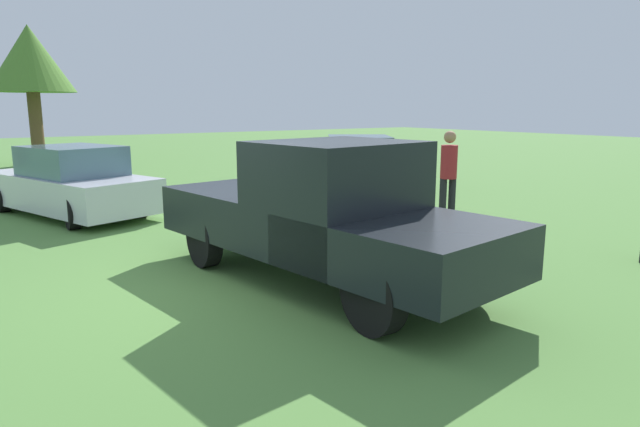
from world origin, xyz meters
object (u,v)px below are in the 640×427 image
Objects in this scene: sedan_near at (70,184)px; person_visitor at (449,171)px; tree_far_center at (30,60)px; pickup_truck at (327,211)px; sedan_far at (358,165)px.

person_visitor is (-4.97, -5.95, 0.36)m from sedan_near.
person_visitor is 17.93m from tree_far_center.
pickup_truck is 4.58m from person_visitor.
sedan_far is at bearing -179.15° from person_visitor.
pickup_truck reaches higher than sedan_near.
sedan_near is 1.02× the size of sedan_far.
tree_far_center is (16.99, 4.87, 2.97)m from person_visitor.
pickup_truck reaches higher than sedan_far.
person_visitor is at bearing -73.76° from pickup_truck.
sedan_far is at bearing -48.59° from pickup_truck.
pickup_truck is 8.45m from sedan_far.
sedan_near is at bearing 119.84° from sedan_far.
pickup_truck is at bearing 172.28° from sedan_far.
tree_far_center reaches higher than sedan_far.
tree_far_center is (12.47, 6.22, 3.32)m from sedan_far.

